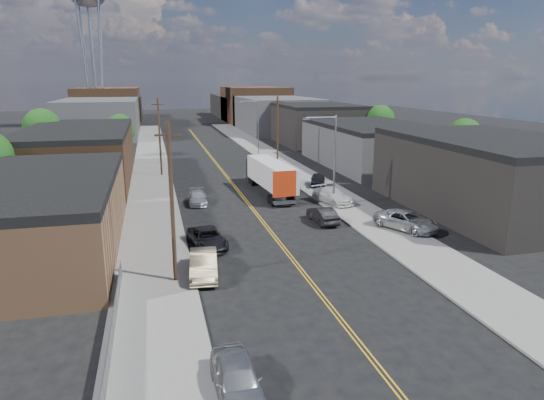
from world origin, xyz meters
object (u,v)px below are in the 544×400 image
semi_truck (268,174)px  car_left_c (207,238)px  car_left_a (237,379)px  car_left_d (198,198)px  car_right_oncoming (323,215)px  car_right_lot_c (318,180)px  car_right_lot_a (406,221)px  car_right_lot_b (332,196)px  car_left_b (203,264)px

semi_truck → car_left_c: (-8.72, -16.68, -1.38)m
car_left_a → car_left_d: car_left_a is taller
car_left_c → car_right_oncoming: (10.60, 3.97, 0.00)m
car_right_oncoming → car_left_c: bearing=17.4°
car_left_c → car_right_lot_c: 23.45m
car_right_lot_c → car_left_c: bearing=-110.5°
car_left_c → car_right_lot_a: (16.54, 0.00, 0.21)m
car_right_lot_a → car_right_oncoming: bearing=120.0°
car_right_oncoming → car_left_d: bearing=-46.1°
semi_truck → car_right_lot_c: (6.32, 1.32, -1.23)m
car_left_d → car_right_lot_c: car_right_lot_c is taller
car_left_c → car_left_d: size_ratio=1.15×
car_left_d → car_right_lot_c: 15.23m
car_right_lot_b → car_right_lot_c: 8.29m
semi_truck → car_left_a: semi_truck is taller
car_right_oncoming → car_right_lot_a: car_right_lot_a is taller
car_right_lot_a → car_right_lot_c: (-1.51, 18.00, -0.06)m
car_left_c → car_right_lot_b: car_right_lot_b is taller
semi_truck → car_right_lot_b: semi_truck is taller
car_left_a → car_right_lot_a: car_right_lot_a is taller
car_left_c → car_left_a: bearing=-99.8°
semi_truck → car_left_d: size_ratio=3.21×
car_left_b → car_right_lot_b: size_ratio=0.95×
car_left_c → car_right_lot_c: size_ratio=1.23×
car_left_a → car_left_c: car_left_a is taller
car_right_oncoming → car_right_lot_b: 6.63m
semi_truck → car_left_a: 36.00m
car_left_a → car_left_d: bearing=86.8°
car_left_b → car_right_lot_b: 21.14m
car_left_c → car_right_lot_b: 16.89m
car_right_lot_b → semi_truck: bearing=109.4°
car_left_a → car_right_lot_a: 25.04m
car_left_a → car_left_c: (0.86, 18.00, -0.07)m
car_left_d → car_right_lot_c: size_ratio=1.07×
car_right_oncoming → car_right_lot_a: 7.15m
car_right_lot_a → car_left_b: bearing=171.3°
car_left_c → car_right_lot_a: bearing=-7.0°
car_left_a → car_right_oncoming: 24.79m
car_left_c → car_right_oncoming: car_right_oncoming is taller
car_right_lot_c → car_left_b: bearing=-104.8°
car_right_oncoming → car_right_lot_c: car_right_lot_c is taller
semi_truck → car_left_d: semi_truck is taller
semi_truck → car_right_lot_b: size_ratio=2.76×
car_left_a → car_right_lot_c: 39.35m
car_left_c → car_right_lot_b: size_ratio=0.99×
car_right_lot_b → car_right_lot_a: bearing=-90.9°
semi_truck → car_left_a: bearing=-109.5°
car_right_lot_b → car_right_lot_c: size_ratio=1.24×
car_left_b → car_right_lot_a: car_right_lot_a is taller
car_right_lot_c → car_right_lot_a: bearing=-65.9°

